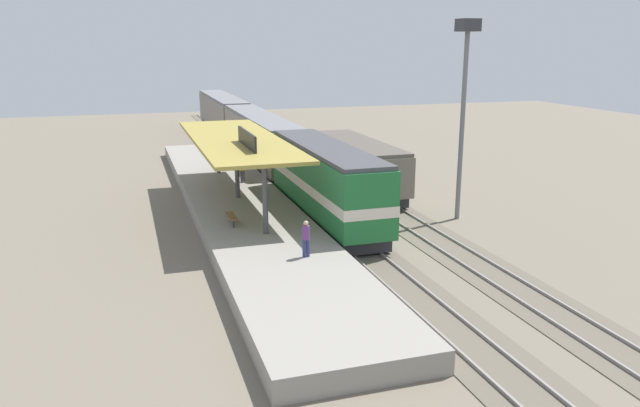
% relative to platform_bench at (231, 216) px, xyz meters
% --- Properties ---
extents(ground_plane, '(120.00, 120.00, 0.00)m').
position_rel_platform_bench_xyz_m(ground_plane, '(8.00, 5.80, -1.34)').
color(ground_plane, '#706656').
extents(track_near, '(3.20, 110.00, 0.16)m').
position_rel_platform_bench_xyz_m(track_near, '(6.00, 5.80, -1.31)').
color(track_near, '#5F5649').
rests_on(track_near, ground).
extents(track_far, '(3.20, 110.00, 0.16)m').
position_rel_platform_bench_xyz_m(track_far, '(10.60, 5.80, -1.31)').
color(track_far, '#5F5649').
rests_on(track_far, ground).
extents(platform, '(6.00, 44.00, 0.90)m').
position_rel_platform_bench_xyz_m(platform, '(1.40, 5.80, -0.89)').
color(platform, gray).
rests_on(platform, ground).
extents(station_canopy, '(5.20, 18.00, 4.70)m').
position_rel_platform_bench_xyz_m(station_canopy, '(1.40, 5.71, 3.19)').
color(station_canopy, '#47474C').
rests_on(station_canopy, platform).
extents(platform_bench, '(0.44, 1.70, 0.50)m').
position_rel_platform_bench_xyz_m(platform_bench, '(0.00, 0.00, 0.00)').
color(platform_bench, '#333338').
rests_on(platform_bench, platform).
extents(locomotive, '(2.93, 14.43, 4.44)m').
position_rel_platform_bench_xyz_m(locomotive, '(6.00, 1.96, 1.07)').
color(locomotive, '#28282D').
rests_on(locomotive, track_near).
extents(passenger_carriage_front, '(2.90, 20.00, 4.24)m').
position_rel_platform_bench_xyz_m(passenger_carriage_front, '(6.00, 19.96, 0.97)').
color(passenger_carriage_front, '#28282D').
rests_on(passenger_carriage_front, track_near).
extents(passenger_carriage_rear, '(2.90, 20.00, 4.24)m').
position_rel_platform_bench_xyz_m(passenger_carriage_rear, '(6.00, 40.76, 0.97)').
color(passenger_carriage_rear, '#28282D').
rests_on(passenger_carriage_rear, track_near).
extents(freight_car, '(2.80, 12.00, 3.54)m').
position_rel_platform_bench_xyz_m(freight_car, '(10.60, 8.30, 0.63)').
color(freight_car, '#28282D').
rests_on(freight_car, track_far).
extents(light_mast, '(1.10, 1.10, 11.70)m').
position_rel_platform_bench_xyz_m(light_mast, '(13.80, 0.08, 7.05)').
color(light_mast, slate).
rests_on(light_mast, ground).
extents(person_waiting, '(0.34, 0.34, 1.71)m').
position_rel_platform_bench_xyz_m(person_waiting, '(2.37, -6.22, 0.51)').
color(person_waiting, navy).
rests_on(person_waiting, platform).
extents(person_walking, '(0.34, 0.34, 1.71)m').
position_rel_platform_bench_xyz_m(person_walking, '(2.51, 9.97, 0.51)').
color(person_walking, '#4C4C51').
rests_on(person_walking, platform).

